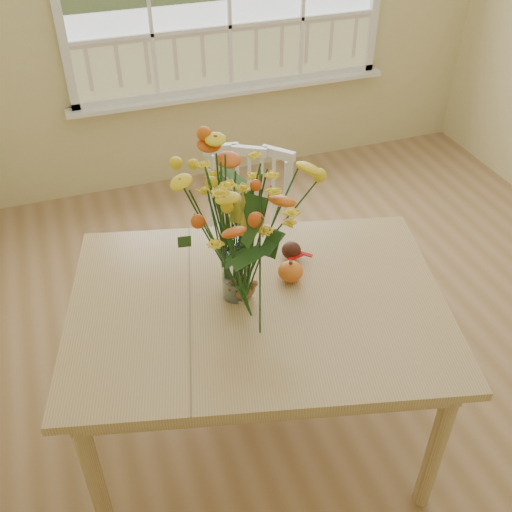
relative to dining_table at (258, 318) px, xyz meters
name	(u,v)px	position (x,y,z in m)	size (l,w,h in m)	color
floor	(357,365)	(0.64, 0.19, -0.73)	(4.00, 4.50, 0.01)	#99744A
dining_table	(258,318)	(0.00, 0.00, 0.00)	(1.74, 1.42, 0.82)	tan
windsor_chair	(246,234)	(0.21, 0.79, -0.16)	(0.63, 0.62, 1.01)	white
flower_vase	(234,221)	(-0.07, 0.07, 0.46)	(0.52, 0.52, 0.61)	white
pumpkin	(290,272)	(0.18, 0.08, 0.13)	(0.11, 0.11, 0.08)	orange
turkey_figurine	(244,290)	(-0.05, 0.03, 0.14)	(0.10, 0.08, 0.12)	#CCB78C
dark_gourd	(291,251)	(0.24, 0.22, 0.13)	(0.13, 0.10, 0.08)	#38160F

